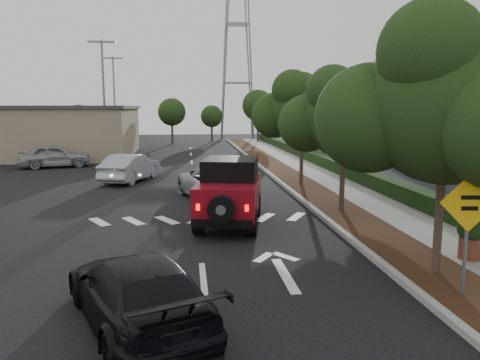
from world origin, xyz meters
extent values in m
plane|color=black|center=(0.00, 0.00, 0.00)|extent=(120.00, 120.00, 0.00)
cube|color=#9E9B93|center=(4.60, 12.00, 0.07)|extent=(0.20, 70.00, 0.15)
cube|color=black|center=(5.60, 12.00, 0.06)|extent=(1.80, 70.00, 0.12)
cube|color=gray|center=(7.50, 12.00, 0.06)|extent=(2.00, 70.00, 0.12)
cube|color=black|center=(8.90, 12.00, 0.40)|extent=(0.80, 70.00, 0.80)
cylinder|color=black|center=(0.55, 6.66, 0.44)|extent=(0.48, 0.92, 0.88)
cylinder|color=black|center=(2.22, 6.32, 0.44)|extent=(0.48, 0.92, 0.88)
cylinder|color=black|center=(0.00, 3.96, 0.44)|extent=(0.48, 0.92, 0.88)
cylinder|color=black|center=(1.67, 3.62, 0.44)|extent=(0.48, 0.92, 0.88)
cube|color=maroon|center=(1.11, 5.14, 1.04)|extent=(2.74, 4.36, 1.10)
cube|color=black|center=(1.17, 5.46, 1.94)|extent=(2.22, 2.55, 0.70)
cube|color=maroon|center=(1.42, 6.65, 0.95)|extent=(1.93, 1.46, 0.90)
cube|color=black|center=(0.69, 3.07, 0.55)|extent=(1.87, 0.57, 0.24)
cylinder|color=black|center=(0.66, 2.92, 1.04)|extent=(0.86, 0.40, 0.83)
cube|color=#FF190C|center=(-0.03, 3.28, 1.04)|extent=(0.12, 0.06, 0.20)
cube|color=#FF190C|center=(1.43, 2.98, 1.04)|extent=(0.12, 0.06, 0.20)
imported|color=#A1A3A8|center=(0.94, 9.59, 0.68)|extent=(3.72, 5.37, 1.36)
imported|color=black|center=(-1.31, -2.30, 0.68)|extent=(3.55, 5.07, 1.36)
imported|color=#A5A8AD|center=(-3.45, 15.36, 0.76)|extent=(3.09, 4.89, 1.52)
imported|color=#95979C|center=(-9.27, 22.02, 0.79)|extent=(4.95, 3.12, 1.57)
cylinder|color=slate|center=(5.40, -1.94, 1.34)|extent=(0.09, 0.09, 2.40)
cube|color=yellow|center=(5.40, -1.97, 2.14)|extent=(1.22, 0.17, 1.23)
cube|color=black|center=(5.39, -1.99, 2.25)|extent=(0.39, 0.06, 0.09)
cube|color=black|center=(5.39, -1.99, 2.02)|extent=(0.34, 0.05, 0.09)
cylinder|color=brown|center=(7.01, 0.36, 0.40)|extent=(0.63, 0.63, 0.56)
sphere|color=black|center=(7.01, 0.36, 0.93)|extent=(0.70, 0.70, 0.70)
imported|color=black|center=(7.01, 0.36, 1.01)|extent=(0.66, 0.59, 0.66)
camera|label=1|loc=(-0.33, -10.74, 4.07)|focal=35.00mm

